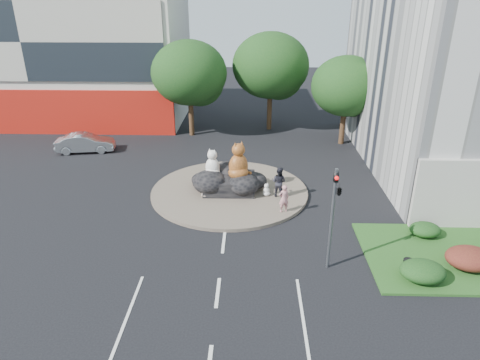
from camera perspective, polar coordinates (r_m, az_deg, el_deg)
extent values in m
plane|color=black|center=(19.04, -2.98, -14.75)|extent=(120.00, 120.00, 0.00)
cylinder|color=brown|center=(27.51, -1.41, -1.49)|extent=(10.00, 10.00, 0.20)
cube|color=beige|center=(47.37, -23.36, 14.88)|extent=(25.00, 12.00, 12.00)
cube|color=#AA190F|center=(42.72, -25.68, 8.15)|extent=(25.00, 0.30, 4.00)
cube|color=#B2AD9E|center=(41.70, -27.21, 16.05)|extent=(24.00, 0.15, 6.50)
cube|color=#22501A|center=(23.88, 28.14, -8.96)|extent=(10.00, 6.00, 0.12)
cylinder|color=#382314|center=(38.54, -6.53, 8.66)|extent=(0.44, 0.44, 3.74)
ellipsoid|color=#113715|center=(37.75, -6.79, 14.02)|extent=(6.46, 6.46, 5.49)
sphere|color=#113715|center=(38.29, -5.41, 12.92)|extent=(4.25, 4.25, 4.25)
sphere|color=#113715|center=(37.67, -7.89, 13.02)|extent=(3.74, 3.74, 3.74)
cylinder|color=#382314|center=(40.10, 3.95, 9.52)|extent=(0.44, 0.44, 3.96)
ellipsoid|color=#113715|center=(39.32, 4.11, 14.99)|extent=(6.84, 6.84, 5.81)
sphere|color=#113715|center=(40.00, 5.22, 13.79)|extent=(4.50, 4.50, 4.50)
sphere|color=#113715|center=(39.11, 3.04, 14.03)|extent=(3.96, 3.96, 3.96)
cylinder|color=#382314|center=(37.09, 13.53, 7.19)|extent=(0.44, 0.44, 3.30)
ellipsoid|color=#113715|center=(36.33, 14.02, 12.06)|extent=(5.70, 5.70, 4.84)
sphere|color=#113715|center=(37.13, 14.98, 11.02)|extent=(3.75, 3.75, 3.75)
sphere|color=#113715|center=(36.01, 12.92, 11.21)|extent=(3.30, 3.30, 3.30)
ellipsoid|color=#113715|center=(20.89, 23.18, -11.12)|extent=(2.00, 1.60, 0.90)
ellipsoid|color=#4C1415|center=(22.63, 28.30, -9.18)|extent=(2.20, 1.76, 0.99)
ellipsoid|color=#113715|center=(24.46, 23.44, -6.08)|extent=(1.60, 1.28, 0.72)
cylinder|color=#595B60|center=(19.60, 12.12, -5.31)|extent=(0.14, 0.14, 5.00)
imported|color=black|center=(18.84, 12.56, -0.78)|extent=(0.21, 0.26, 1.30)
imported|color=black|center=(18.96, 13.10, -1.34)|extent=(0.26, 1.24, 0.50)
sphere|color=red|center=(18.50, 12.77, 0.25)|extent=(0.18, 0.18, 0.18)
cylinder|color=#595B60|center=(26.79, 27.31, 4.05)|extent=(0.18, 0.18, 8.00)
cylinder|color=#595B60|center=(25.47, 26.95, 12.62)|extent=(2.00, 0.12, 0.12)
cube|color=silver|center=(25.09, 24.79, 12.63)|extent=(0.50, 0.22, 0.12)
imported|color=tan|center=(24.55, 5.86, -2.47)|extent=(0.70, 0.56, 1.67)
imported|color=#212129|center=(26.33, 5.20, -0.25)|extent=(1.17, 1.08, 1.92)
imported|color=#A1A5A9|center=(36.55, -19.94, 4.68)|extent=(4.74, 2.31, 1.49)
cylinder|color=black|center=(21.25, 21.44, -10.58)|extent=(0.55, 0.55, 0.64)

